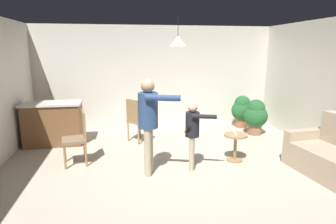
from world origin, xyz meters
TOP-DOWN VIEW (x-y plane):
  - ground at (0.00, 0.00)m, footprint 7.68×7.68m
  - wall_back at (0.00, 3.20)m, footprint 6.40×0.10m
  - kitchen_counter at (-2.45, 1.98)m, footprint 1.26×0.66m
  - side_table_by_couch at (1.18, 0.42)m, footprint 0.44×0.44m
  - person_adult at (-0.49, 0.09)m, footprint 0.73×0.62m
  - person_child at (0.28, 0.15)m, footprint 0.56×0.47m
  - dining_chair_by_counter at (-0.62, 1.85)m, footprint 0.59×0.59m
  - dining_chair_near_wall at (-1.74, 0.73)m, footprint 0.49×0.49m
  - potted_plant_corner at (2.34, 1.97)m, footprint 0.58×0.58m
  - potted_plant_by_wall at (2.28, 2.67)m, footprint 0.57×0.57m
  - spare_remote_on_table at (1.17, 0.43)m, footprint 0.04×0.13m
  - ceiling_light_pendant at (0.20, 1.19)m, footprint 0.32×0.32m

SIDE VIEW (x-z plane):
  - ground at x=0.00m, z-range 0.00..0.00m
  - side_table_by_couch at x=1.18m, z-range 0.07..0.59m
  - kitchen_counter at x=-2.45m, z-range 0.00..0.95m
  - potted_plant_by_wall at x=2.28m, z-range 0.04..0.91m
  - potted_plant_corner at x=2.34m, z-range 0.05..0.93m
  - spare_remote_on_table at x=1.17m, z-range 0.52..0.56m
  - dining_chair_by_counter at x=-0.62m, z-range 0.05..1.05m
  - dining_chair_near_wall at x=-1.74m, z-range 0.05..1.05m
  - person_child at x=0.28m, z-range 0.15..1.35m
  - person_adult at x=-0.49m, z-range 0.20..1.83m
  - wall_back at x=0.00m, z-range 0.00..2.70m
  - ceiling_light_pendant at x=0.20m, z-range 1.98..2.53m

